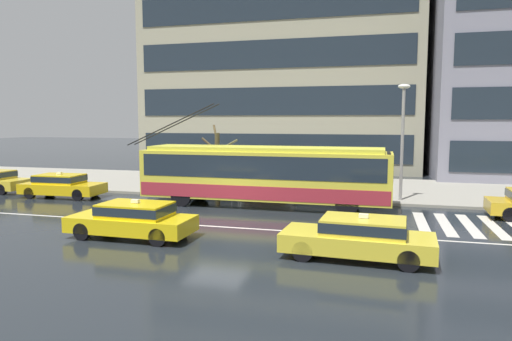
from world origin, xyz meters
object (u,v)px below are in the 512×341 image
at_px(pedestrian_at_shelter, 195,164).
at_px(pedestrian_walking_past, 358,166).
at_px(taxi_oncoming_near, 133,218).
at_px(bus_shelter, 265,159).
at_px(street_tree_bare, 217,158).
at_px(street_lamp, 403,131).
at_px(taxi_oncoming_far, 359,236).
at_px(taxi_queued_behind_bus, 62,185).
at_px(pedestrian_approaching_curb, 263,164).
at_px(trolleybus, 264,174).

relative_size(pedestrian_at_shelter, pedestrian_walking_past, 0.99).
bearing_deg(taxi_oncoming_near, bus_shelter, 78.20).
bearing_deg(street_tree_bare, taxi_oncoming_near, -87.01).
xyz_separation_m(taxi_oncoming_near, bus_shelter, (2.24, 10.72, 1.34)).
bearing_deg(street_lamp, taxi_oncoming_far, -98.99).
distance_m(taxi_queued_behind_bus, street_lamp, 18.36).
distance_m(pedestrian_at_shelter, pedestrian_walking_past, 9.19).
distance_m(taxi_queued_behind_bus, pedestrian_approaching_curb, 11.24).
height_order(taxi_oncoming_far, pedestrian_approaching_curb, pedestrian_approaching_curb).
height_order(trolleybus, taxi_oncoming_near, trolleybus).
height_order(taxi_queued_behind_bus, street_lamp, street_lamp).
bearing_deg(pedestrian_approaching_curb, street_tree_bare, -160.83).
bearing_deg(taxi_oncoming_far, pedestrian_walking_past, 92.82).
distance_m(taxi_oncoming_far, taxi_queued_behind_bus, 17.78).
distance_m(trolleybus, pedestrian_walking_past, 5.81).
bearing_deg(trolleybus, taxi_oncoming_far, -57.56).
relative_size(street_lamp, street_tree_bare, 1.54).
relative_size(pedestrian_at_shelter, pedestrian_approaching_curb, 1.01).
bearing_deg(street_tree_bare, bus_shelter, 3.60).
bearing_deg(pedestrian_approaching_curb, street_lamp, -11.21).
xyz_separation_m(taxi_oncoming_near, pedestrian_at_shelter, (-1.74, 10.02, 1.01)).
bearing_deg(pedestrian_walking_past, bus_shelter, -176.20).
height_order(taxi_oncoming_near, bus_shelter, bus_shelter).
bearing_deg(pedestrian_walking_past, pedestrian_at_shelter, -173.45).
distance_m(taxi_oncoming_near, street_tree_bare, 10.64).
xyz_separation_m(trolleybus, taxi_queued_behind_bus, (-11.32, -0.38, -0.91)).
height_order(taxi_oncoming_far, street_lamp, street_lamp).
height_order(trolleybus, street_lamp, street_lamp).
relative_size(taxi_oncoming_far, pedestrian_at_shelter, 2.36).
bearing_deg(taxi_oncoming_near, taxi_queued_behind_bus, 140.51).
height_order(pedestrian_approaching_curb, street_lamp, street_lamp).
distance_m(pedestrian_walking_past, street_lamp, 3.16).
height_order(bus_shelter, street_tree_bare, street_tree_bare).
height_order(bus_shelter, pedestrian_approaching_curb, bus_shelter).
distance_m(taxi_oncoming_near, pedestrian_approaching_curb, 11.62).
bearing_deg(street_tree_bare, street_lamp, -3.64).
bearing_deg(trolleybus, bus_shelter, 103.14).
height_order(street_lamp, street_tree_bare, street_lamp).
relative_size(taxi_oncoming_near, pedestrian_walking_past, 2.26).
xyz_separation_m(trolleybus, pedestrian_approaching_curb, (-1.12, 4.25, 0.07)).
distance_m(bus_shelter, pedestrian_approaching_curb, 0.83).
xyz_separation_m(pedestrian_approaching_curb, street_tree_bare, (-2.51, -0.87, 0.35)).
distance_m(taxi_oncoming_far, street_lamp, 10.96).
distance_m(bus_shelter, pedestrian_at_shelter, 4.06).
distance_m(pedestrian_approaching_curb, pedestrian_walking_past, 5.44).
xyz_separation_m(trolleybus, taxi_oncoming_far, (4.89, -7.69, -0.91)).
bearing_deg(taxi_queued_behind_bus, street_tree_bare, 25.98).
relative_size(taxi_queued_behind_bus, bus_shelter, 1.20).
bearing_deg(bus_shelter, pedestrian_walking_past, 3.80).
relative_size(taxi_queued_behind_bus, pedestrian_at_shelter, 2.28).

